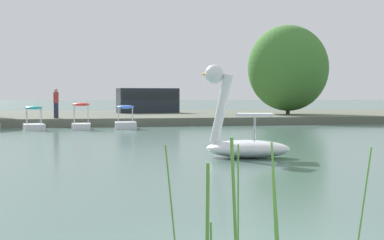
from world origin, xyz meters
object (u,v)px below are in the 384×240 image
(pedal_boat_teal, at_px, (34,123))
(parked_van, at_px, (148,100))
(pedal_boat_red, at_px, (81,121))
(tree_willow_near_path, at_px, (288,68))
(swan_boat, at_px, (243,137))
(person_on_path, at_px, (56,102))
(pedal_boat_blue, at_px, (125,122))

(pedal_boat_teal, height_order, parked_van, parked_van)
(pedal_boat_red, height_order, tree_willow_near_path, tree_willow_near_path)
(pedal_boat_teal, bearing_deg, tree_willow_near_path, 24.06)
(pedal_boat_teal, relative_size, parked_van, 0.39)
(pedal_boat_teal, bearing_deg, parked_van, 58.75)
(swan_boat, xyz_separation_m, person_on_path, (-5.81, 20.20, 0.85))
(pedal_boat_red, height_order, parked_van, parked_van)
(swan_boat, distance_m, parked_van, 30.38)
(pedal_boat_blue, xyz_separation_m, pedal_boat_teal, (-5.09, -0.11, -0.01))
(pedal_boat_blue, bearing_deg, tree_willow_near_path, 31.56)
(tree_willow_near_path, relative_size, parked_van, 1.39)
(pedal_boat_blue, relative_size, pedal_boat_teal, 1.00)
(pedal_boat_red, bearing_deg, swan_boat, -75.32)
(pedal_boat_blue, bearing_deg, swan_boat, -83.62)
(person_on_path, xyz_separation_m, parked_van, (7.04, 10.14, 0.10))
(swan_boat, xyz_separation_m, pedal_boat_teal, (-6.98, 16.82, -0.25))
(pedal_boat_red, relative_size, tree_willow_near_path, 0.26)
(tree_willow_near_path, bearing_deg, pedal_boat_blue, -148.44)
(swan_boat, relative_size, pedal_boat_blue, 1.47)
(swan_boat, bearing_deg, person_on_path, 106.06)
(pedal_boat_red, bearing_deg, parked_van, 67.50)
(tree_willow_near_path, xyz_separation_m, person_on_path, (-16.81, -4.65, -2.47))
(tree_willow_near_path, bearing_deg, pedal_boat_red, -152.33)
(parked_van, bearing_deg, pedal_boat_red, -112.50)
(pedal_boat_red, relative_size, person_on_path, 0.98)
(tree_willow_near_path, relative_size, person_on_path, 3.76)
(pedal_boat_red, relative_size, parked_van, 0.36)
(pedal_boat_blue, height_order, person_on_path, person_on_path)
(pedal_boat_blue, distance_m, tree_willow_near_path, 15.54)
(person_on_path, bearing_deg, parked_van, 55.24)
(pedal_boat_teal, height_order, tree_willow_near_path, tree_willow_near_path)
(pedal_boat_teal, distance_m, tree_willow_near_path, 20.01)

